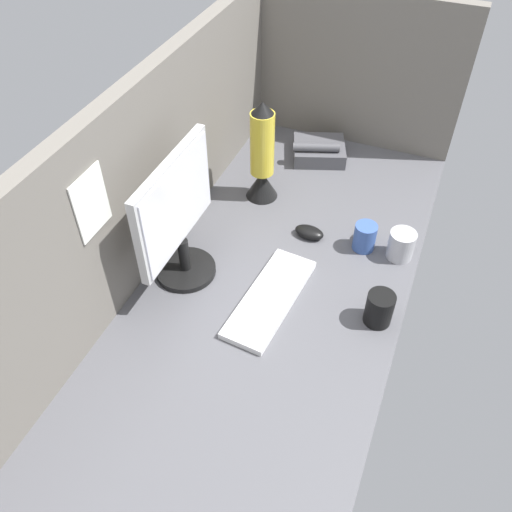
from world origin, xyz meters
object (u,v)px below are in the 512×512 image
(keyboard, at_px, (270,298))
(mug_steel, at_px, (401,245))
(mouse, at_px, (309,232))
(mug_black_travel, at_px, (379,308))
(monitor, at_px, (177,216))
(lava_lamp, at_px, (262,159))
(mug_ceramic_blue, at_px, (365,236))
(desk_phone, at_px, (319,150))

(keyboard, xyz_separation_m, mug_steel, (0.32, -0.31, 0.04))
(mouse, bearing_deg, mug_steel, -81.35)
(mug_steel, distance_m, mug_black_travel, 0.27)
(mug_black_travel, bearing_deg, monitor, 93.33)
(lava_lamp, bearing_deg, monitor, 169.22)
(lava_lamp, bearing_deg, mug_black_travel, -128.44)
(keyboard, distance_m, mug_steel, 0.44)
(monitor, relative_size, mug_ceramic_blue, 3.89)
(monitor, bearing_deg, mug_black_travel, -86.67)
(keyboard, relative_size, mug_black_travel, 3.67)
(monitor, distance_m, mug_steel, 0.69)
(monitor, bearing_deg, mouse, -46.06)
(monitor, bearing_deg, desk_phone, -15.20)
(mug_ceramic_blue, xyz_separation_m, desk_phone, (0.42, 0.28, -0.01))
(monitor, height_order, desk_phone, monitor)
(mug_black_travel, xyz_separation_m, lava_lamp, (0.40, 0.50, 0.10))
(keyboard, bearing_deg, lava_lamp, 29.69)
(desk_phone, bearing_deg, keyboard, -173.45)
(keyboard, height_order, desk_phone, desk_phone)
(keyboard, height_order, lava_lamp, lava_lamp)
(mouse, xyz_separation_m, mug_steel, (0.02, -0.29, 0.03))
(mug_black_travel, bearing_deg, desk_phone, 29.07)
(lava_lamp, bearing_deg, mouse, -122.57)
(lava_lamp, xyz_separation_m, desk_phone, (0.30, -0.12, -0.12))
(lava_lamp, distance_m, desk_phone, 0.34)
(mouse, relative_size, mug_ceramic_blue, 0.93)
(mug_ceramic_blue, bearing_deg, desk_phone, 33.53)
(keyboard, relative_size, mug_ceramic_blue, 3.60)
(monitor, height_order, keyboard, monitor)
(desk_phone, bearing_deg, mug_ceramic_blue, -146.47)
(mug_ceramic_blue, xyz_separation_m, mug_steel, (0.00, -0.11, 0.00))
(monitor, bearing_deg, mug_ceramic_blue, -57.28)
(mug_black_travel, bearing_deg, mug_steel, -1.21)
(monitor, xyz_separation_m, desk_phone, (0.73, -0.20, -0.19))
(mouse, distance_m, mug_steel, 0.29)
(mug_ceramic_blue, relative_size, mug_steel, 1.10)
(mouse, relative_size, mug_black_travel, 0.95)
(mouse, xyz_separation_m, desk_phone, (0.44, 0.10, 0.01))
(monitor, xyz_separation_m, mug_black_travel, (0.03, -0.58, -0.17))
(mug_steel, height_order, mug_black_travel, mug_black_travel)
(monitor, height_order, mug_steel, monitor)
(mug_steel, bearing_deg, mug_ceramic_blue, 91.17)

